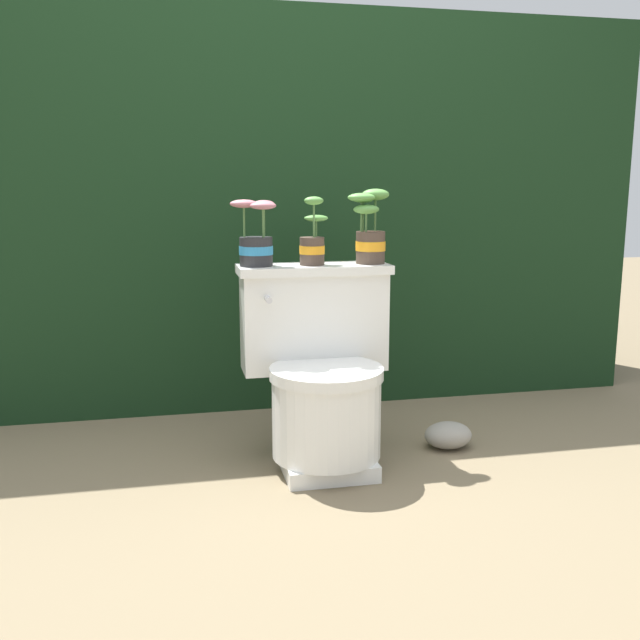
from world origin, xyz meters
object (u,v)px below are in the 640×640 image
(potted_plant_middle, at_px, (370,232))
(garden_stone, at_px, (448,435))
(potted_plant_left, at_px, (256,241))
(potted_plant_midleft, at_px, (313,243))
(toilet, at_px, (321,374))

(potted_plant_middle, xyz_separation_m, garden_stone, (0.27, -0.10, -0.72))
(potted_plant_middle, relative_size, garden_stone, 1.49)
(potted_plant_left, height_order, potted_plant_midleft, potted_plant_midleft)
(toilet, height_order, garden_stone, toilet)
(toilet, xyz_separation_m, potted_plant_midleft, (-0.00, 0.12, 0.43))
(garden_stone, bearing_deg, potted_plant_midleft, 168.91)
(toilet, relative_size, garden_stone, 3.85)
(potted_plant_left, xyz_separation_m, potted_plant_middle, (0.39, -0.01, 0.03))
(toilet, relative_size, potted_plant_midleft, 2.87)
(toilet, bearing_deg, potted_plant_midleft, 92.34)
(toilet, distance_m, potted_plant_left, 0.49)
(garden_stone, bearing_deg, toilet, -177.36)
(potted_plant_midleft, distance_m, garden_stone, 0.84)
(potted_plant_midleft, xyz_separation_m, potted_plant_middle, (0.20, 0.00, 0.04))
(toilet, distance_m, garden_stone, 0.54)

